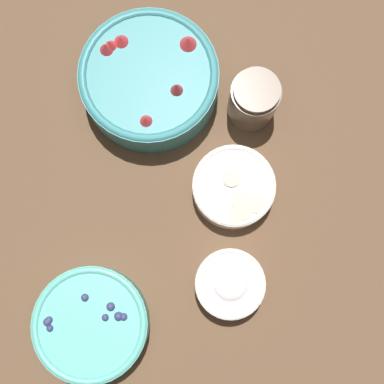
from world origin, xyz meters
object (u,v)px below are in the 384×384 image
Objects in this scene: bowl_blueberries at (91,324)px; bowl_bananas at (234,187)px; bowl_strawberries at (150,80)px; jar_chocolate at (253,101)px; bowl_cream at (230,284)px.

bowl_blueberries is 1.33× the size of bowl_bananas.
jar_chocolate reaches higher than bowl_strawberries.
bowl_cream is (-0.06, 0.23, -0.00)m from bowl_blueberries.
jar_chocolate reaches higher than bowl_blueberries.
bowl_strawberries is at bearing 166.73° from bowl_blueberries.
bowl_strawberries reaches higher than bowl_bananas.
bowl_strawberries reaches higher than bowl_cream.
bowl_strawberries reaches higher than bowl_blueberries.
bowl_blueberries and bowl_cream have the same top height.
bowl_bananas is at bearing 176.12° from bowl_cream.
jar_chocolate is at bearing 166.24° from bowl_bananas.
bowl_blueberries is at bearing -74.93° from bowl_cream.
bowl_strawberries is 1.28× the size of bowl_blueberries.
bowl_blueberries is at bearing -46.88° from bowl_bananas.
bowl_bananas is 0.15m from jar_chocolate.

